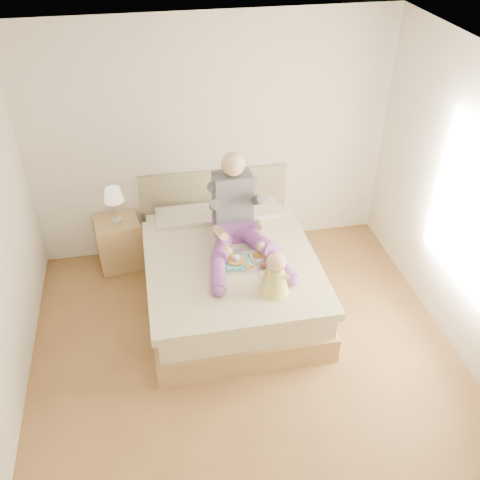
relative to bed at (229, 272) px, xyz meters
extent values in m
cube|color=brown|center=(0.00, -1.08, -0.32)|extent=(4.00, 4.20, 0.01)
cube|color=silver|center=(0.00, -1.08, 2.38)|extent=(4.00, 4.20, 0.02)
cube|color=silver|center=(0.00, 1.02, 1.03)|extent=(4.00, 0.02, 2.70)
cube|color=white|center=(1.99, -0.88, 1.08)|extent=(0.02, 1.30, 1.60)
cube|color=#FCF5CF|center=(1.98, -0.88, 1.08)|extent=(0.01, 1.18, 1.48)
cube|color=#9B7848|center=(0.00, -0.07, -0.18)|extent=(1.68, 2.13, 0.28)
cube|color=beige|center=(0.00, -0.07, 0.08)|extent=(1.60, 2.05, 0.24)
cube|color=beige|center=(0.00, -0.22, 0.25)|extent=(1.70, 1.80, 0.09)
cube|color=silver|center=(-0.38, 0.68, 0.27)|extent=(0.62, 0.40, 0.14)
cube|color=silver|center=(0.38, 0.68, 0.27)|extent=(0.62, 0.40, 0.14)
cube|color=gray|center=(0.00, 1.01, 0.18)|extent=(1.70, 0.08, 1.00)
cube|color=#9B7848|center=(-1.13, 0.80, -0.02)|extent=(0.54, 0.50, 0.59)
cylinder|color=silver|center=(-1.11, 0.77, 0.29)|extent=(0.11, 0.11, 0.04)
cylinder|color=silver|center=(-1.11, 0.77, 0.43)|extent=(0.02, 0.02, 0.24)
cone|color=#FFEBC7|center=(-1.11, 0.77, 0.62)|extent=(0.21, 0.21, 0.15)
cube|color=#743990|center=(0.11, 0.25, 0.39)|extent=(0.42, 0.34, 0.20)
cube|color=#3D3D45|center=(0.10, 0.31, 0.73)|extent=(0.40, 0.25, 0.52)
sphere|color=#DCB289|center=(0.11, 0.28, 1.12)|extent=(0.24, 0.24, 0.24)
cylinder|color=#743990|center=(-0.06, -0.02, 0.38)|extent=(0.33, 0.58, 0.24)
cylinder|color=#743990|center=(-0.17, -0.44, 0.36)|extent=(0.20, 0.51, 0.13)
sphere|color=#743990|center=(-0.21, -0.68, 0.35)|extent=(0.12, 0.12, 0.12)
cylinder|color=#3D3D45|center=(-0.11, 0.15, 0.75)|extent=(0.12, 0.33, 0.27)
cylinder|color=#DCB289|center=(-0.09, -0.05, 0.55)|extent=(0.13, 0.34, 0.18)
sphere|color=#DCB289|center=(-0.05, -0.21, 0.45)|extent=(0.10, 0.10, 0.10)
cylinder|color=#743990|center=(0.29, -0.01, 0.38)|extent=(0.36, 0.58, 0.24)
cylinder|color=#743990|center=(0.43, -0.41, 0.36)|extent=(0.24, 0.52, 0.13)
sphere|color=#743990|center=(0.48, -0.65, 0.35)|extent=(0.12, 0.12, 0.12)
cylinder|color=#3D3D45|center=(0.33, 0.17, 0.75)|extent=(0.14, 0.33, 0.27)
cylinder|color=#DCB289|center=(0.32, -0.04, 0.55)|extent=(0.10, 0.34, 0.18)
sphere|color=#DCB289|center=(0.30, -0.20, 0.45)|extent=(0.10, 0.10, 0.10)
cube|color=silver|center=(0.13, -0.25, 0.30)|extent=(0.50, 0.41, 0.01)
cylinder|color=#3FB6A0|center=(0.04, -0.23, 0.31)|extent=(0.27, 0.27, 0.02)
cylinder|color=#BF863F|center=(0.04, -0.23, 0.33)|extent=(0.18, 0.18, 0.02)
cylinder|color=white|center=(-0.01, -0.09, 0.35)|extent=(0.08, 0.08, 0.09)
torus|color=white|center=(0.04, -0.10, 0.35)|extent=(0.02, 0.06, 0.06)
cylinder|color=#956949|center=(-0.01, -0.09, 0.40)|extent=(0.07, 0.07, 0.01)
cylinder|color=white|center=(0.26, -0.18, 0.31)|extent=(0.15, 0.15, 0.01)
cube|color=#BF863F|center=(0.26, -0.18, 0.33)|extent=(0.09, 0.08, 0.02)
cylinder|color=white|center=(0.14, -0.35, 0.31)|extent=(0.15, 0.15, 0.01)
ellipsoid|color=red|center=(0.16, -0.36, 0.33)|extent=(0.04, 0.03, 0.01)
cylinder|color=white|center=(0.32, -0.21, 0.37)|extent=(0.07, 0.07, 0.12)
cylinder|color=orange|center=(0.32, -0.21, 0.36)|extent=(0.07, 0.07, 0.12)
cylinder|color=white|center=(0.27, -0.37, 0.33)|extent=(0.07, 0.07, 0.04)
cylinder|color=#4C200A|center=(0.27, -0.37, 0.32)|extent=(0.06, 0.06, 0.03)
cone|color=#E1D047|center=(0.31, -0.72, 0.43)|extent=(0.26, 0.26, 0.28)
sphere|color=#DCB289|center=(0.31, -0.72, 0.64)|extent=(0.17, 0.17, 0.17)
cylinder|color=#DCB289|center=(0.31, -0.58, 0.34)|extent=(0.15, 0.20, 0.07)
sphere|color=#DCB289|center=(0.34, -0.49, 0.34)|extent=(0.06, 0.06, 0.06)
cylinder|color=#DCB289|center=(0.21, -0.67, 0.49)|extent=(0.12, 0.14, 0.12)
cylinder|color=#DCB289|center=(0.40, -0.62, 0.34)|extent=(0.11, 0.21, 0.07)
sphere|color=#DCB289|center=(0.44, -0.53, 0.34)|extent=(0.06, 0.06, 0.06)
cylinder|color=#DCB289|center=(0.41, -0.75, 0.49)|extent=(0.06, 0.15, 0.12)
camera|label=1|loc=(-0.72, -4.31, 3.56)|focal=40.00mm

